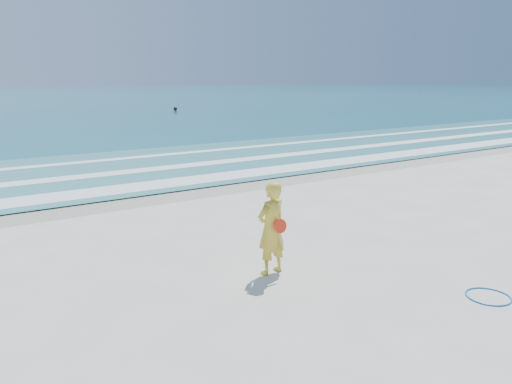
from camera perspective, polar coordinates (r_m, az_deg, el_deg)
ground at (r=8.90m, az=10.38°, el=-11.80°), size 400.00×400.00×0.00m
wet_sand at (r=16.23m, az=-12.21°, el=-0.48°), size 400.00×2.40×0.00m
shallow at (r=20.87m, az=-17.33°, el=2.32°), size 400.00×10.00×0.01m
foam_near at (r=17.41m, az=-13.81°, el=0.52°), size 400.00×1.40×0.01m
foam_mid at (r=20.11m, az=-16.67°, el=2.00°), size 400.00×0.90×0.01m
foam_far at (r=23.24m, az=-19.11°, el=3.25°), size 400.00×0.60×0.01m
hoop at (r=9.65m, az=25.02°, el=-10.77°), size 0.94×0.94×0.03m
buoy at (r=57.11m, az=-9.21°, el=9.38°), size 0.42×0.42×0.42m
woman at (r=9.49m, az=1.76°, el=-4.17°), size 0.71×0.52×1.81m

